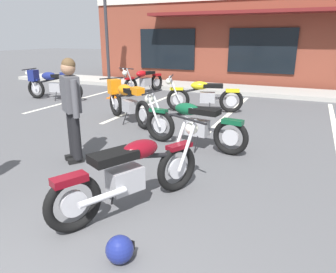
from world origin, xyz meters
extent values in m
plane|color=#515154|center=(0.00, 3.57, 0.00)|extent=(80.00, 80.00, 0.00)
cube|color=#A8A59E|center=(0.00, 11.00, 0.07)|extent=(22.00, 1.80, 0.14)
cube|color=brown|center=(0.00, 14.67, 1.82)|extent=(15.13, 5.00, 3.64)
cube|color=black|center=(-4.03, 12.13, 1.45)|extent=(2.58, 0.06, 1.70)
cube|color=black|center=(0.00, 12.13, 1.45)|extent=(2.58, 0.06, 1.70)
cube|color=maroon|center=(0.00, 11.72, 2.84)|extent=(9.08, 0.90, 0.12)
cube|color=silver|center=(-5.05, 7.40, 0.00)|extent=(0.12, 4.80, 0.01)
cube|color=silver|center=(-2.52, 7.40, 0.00)|extent=(0.12, 4.80, 0.01)
cube|color=silver|center=(0.00, 7.40, 0.00)|extent=(0.12, 4.80, 0.01)
cube|color=silver|center=(2.52, 7.40, 0.00)|extent=(0.12, 4.80, 0.01)
torus|color=black|center=(-0.20, 1.33, 0.32)|extent=(0.37, 0.62, 0.64)
cylinder|color=#B7B7BC|center=(-0.20, 1.33, 0.32)|extent=(0.18, 0.29, 0.29)
torus|color=black|center=(0.42, 2.63, 0.32)|extent=(0.37, 0.62, 0.64)
cylinder|color=#B7B7BC|center=(0.42, 2.63, 0.32)|extent=(0.18, 0.29, 0.29)
cylinder|color=silver|center=(0.38, 2.76, 0.64)|extent=(0.18, 0.31, 0.66)
cylinder|color=silver|center=(0.54, 2.68, 0.64)|extent=(0.18, 0.31, 0.66)
cylinder|color=black|center=(0.50, 2.79, 0.96)|extent=(0.61, 0.31, 0.03)
sphere|color=silver|center=(0.53, 2.87, 0.82)|extent=(0.23, 0.23, 0.17)
cube|color=maroon|center=(0.44, 2.67, 0.62)|extent=(0.28, 0.39, 0.06)
cube|color=#9E9EA3|center=(0.07, 1.91, 0.40)|extent=(0.39, 0.46, 0.28)
cylinder|color=silver|center=(0.04, 1.52, 0.36)|extent=(0.30, 0.53, 0.07)
cylinder|color=black|center=(0.16, 2.09, 0.64)|extent=(0.46, 0.88, 0.26)
ellipsoid|color=maroon|center=(0.17, 2.11, 0.72)|extent=(0.44, 0.55, 0.22)
cube|color=black|center=(0.01, 1.78, 0.72)|extent=(0.48, 0.59, 0.10)
cube|color=maroon|center=(-0.21, 1.32, 0.60)|extent=(0.30, 0.39, 0.08)
cylinder|color=black|center=(-0.12, 1.93, 0.14)|extent=(0.13, 0.08, 0.29)
torus|color=black|center=(-3.44, 9.87, 0.32)|extent=(0.23, 0.65, 0.64)
cylinder|color=#B7B7BC|center=(-3.44, 9.87, 0.32)|extent=(0.12, 0.29, 0.29)
torus|color=black|center=(-3.75, 8.46, 0.32)|extent=(0.23, 0.65, 0.64)
cylinder|color=#B7B7BC|center=(-3.75, 8.46, 0.32)|extent=(0.12, 0.29, 0.29)
cylinder|color=silver|center=(-3.68, 8.34, 0.64)|extent=(0.11, 0.33, 0.66)
cylinder|color=silver|center=(-3.86, 8.38, 0.64)|extent=(0.11, 0.33, 0.66)
cylinder|color=black|center=(-3.79, 8.28, 0.96)|extent=(0.65, 0.17, 0.03)
sphere|color=silver|center=(-3.80, 8.21, 0.82)|extent=(0.20, 0.20, 0.17)
cube|color=#B70F14|center=(-3.76, 8.42, 0.62)|extent=(0.21, 0.38, 0.06)
cube|color=#9E9EA3|center=(-3.58, 9.24, 0.40)|extent=(0.32, 0.44, 0.28)
cylinder|color=silver|center=(-3.64, 9.63, 0.36)|extent=(0.19, 0.55, 0.07)
cylinder|color=black|center=(-3.62, 9.05, 0.64)|extent=(0.26, 0.93, 0.26)
ellipsoid|color=#B70F14|center=(-3.63, 9.03, 0.72)|extent=(0.36, 0.52, 0.22)
cube|color=black|center=(-3.55, 9.38, 0.72)|extent=(0.38, 0.57, 0.10)
cube|color=#B70F14|center=(-3.44, 9.89, 0.60)|extent=(0.23, 0.39, 0.08)
cylinder|color=black|center=(-3.39, 9.27, 0.14)|extent=(0.14, 0.05, 0.29)
torus|color=black|center=(-1.41, 5.06, 0.32)|extent=(0.59, 0.43, 0.64)
cylinder|color=#B7B7BC|center=(-1.41, 5.06, 0.32)|extent=(0.28, 0.20, 0.29)
torus|color=black|center=(-2.62, 5.83, 0.32)|extent=(0.59, 0.43, 0.64)
cylinder|color=#B7B7BC|center=(-2.62, 5.83, 0.32)|extent=(0.28, 0.20, 0.29)
cylinder|color=silver|center=(-2.76, 5.81, 0.64)|extent=(0.30, 0.21, 0.66)
cylinder|color=silver|center=(-2.66, 5.96, 0.64)|extent=(0.30, 0.21, 0.66)
cylinder|color=black|center=(-2.78, 5.93, 0.96)|extent=(0.38, 0.58, 0.03)
sphere|color=silver|center=(-2.84, 5.97, 0.82)|extent=(0.23, 0.23, 0.17)
cube|color=orange|center=(-2.66, 5.85, 0.62)|extent=(0.38, 0.31, 0.06)
cube|color=#9E9EA3|center=(-1.95, 5.40, 0.40)|extent=(0.47, 0.42, 0.28)
cylinder|color=silver|center=(-1.56, 5.32, 0.36)|extent=(0.50, 0.35, 0.07)
cylinder|color=black|center=(-2.12, 5.51, 0.64)|extent=(0.83, 0.55, 0.26)
ellipsoid|color=orange|center=(-2.15, 5.53, 0.76)|extent=(0.60, 0.53, 0.26)
cube|color=orange|center=(-2.67, 5.86, 0.76)|extent=(0.35, 0.36, 0.36)
cube|color=black|center=(-1.86, 5.35, 0.78)|extent=(0.47, 0.42, 0.10)
cube|color=orange|center=(-1.61, 5.19, 0.82)|extent=(0.38, 0.34, 0.16)
cylinder|color=black|center=(-1.98, 5.21, 0.14)|extent=(0.09, 0.13, 0.29)
torus|color=black|center=(0.00, 7.44, 0.32)|extent=(0.64, 0.28, 0.64)
cylinder|color=#B7B7BC|center=(0.00, 7.44, 0.32)|extent=(0.29, 0.14, 0.29)
torus|color=black|center=(-1.38, 7.02, 0.32)|extent=(0.64, 0.28, 0.64)
cylinder|color=#B7B7BC|center=(-1.38, 7.02, 0.32)|extent=(0.29, 0.14, 0.29)
cylinder|color=silver|center=(-1.45, 6.90, 0.64)|extent=(0.32, 0.14, 0.66)
cylinder|color=silver|center=(-1.50, 7.07, 0.64)|extent=(0.32, 0.14, 0.66)
cylinder|color=black|center=(-1.55, 6.96, 0.96)|extent=(0.22, 0.64, 0.03)
sphere|color=silver|center=(-1.63, 6.94, 0.82)|extent=(0.21, 0.21, 0.17)
cube|color=yellow|center=(-1.42, 7.00, 0.62)|extent=(0.39, 0.24, 0.06)
cube|color=#9E9EA3|center=(-0.61, 7.25, 0.40)|extent=(0.45, 0.35, 0.28)
cylinder|color=silver|center=(-0.30, 7.49, 0.36)|extent=(0.55, 0.23, 0.07)
cylinder|color=black|center=(-0.81, 7.19, 0.64)|extent=(0.92, 0.33, 0.26)
ellipsoid|color=yellow|center=(-0.82, 7.19, 0.72)|extent=(0.54, 0.39, 0.22)
cube|color=black|center=(-0.48, 7.29, 0.72)|extent=(0.58, 0.42, 0.10)
cube|color=yellow|center=(0.02, 7.45, 0.60)|extent=(0.39, 0.26, 0.08)
cylinder|color=black|center=(-0.49, 7.10, 0.14)|extent=(0.06, 0.14, 0.29)
torus|color=black|center=(-4.97, 6.99, 0.32)|extent=(0.65, 0.17, 0.64)
cylinder|color=#B7B7BC|center=(-4.97, 6.99, 0.32)|extent=(0.29, 0.09, 0.29)
torus|color=black|center=(-6.40, 6.82, 0.32)|extent=(0.65, 0.17, 0.64)
cylinder|color=#B7B7BC|center=(-6.40, 6.82, 0.32)|extent=(0.29, 0.09, 0.29)
cylinder|color=silver|center=(-6.49, 6.72, 0.64)|extent=(0.33, 0.08, 0.66)
cylinder|color=silver|center=(-6.51, 6.90, 0.64)|extent=(0.33, 0.08, 0.66)
cylinder|color=black|center=(-6.58, 6.80, 0.96)|extent=(0.11, 0.66, 0.03)
sphere|color=silver|center=(-6.66, 6.79, 0.82)|extent=(0.19, 0.19, 0.17)
cube|color=navy|center=(-6.44, 6.81, 0.62)|extent=(0.37, 0.18, 0.06)
cube|color=#9E9EA3|center=(-5.61, 6.91, 0.40)|extent=(0.43, 0.29, 0.28)
cylinder|color=silver|center=(-5.26, 7.09, 0.36)|extent=(0.55, 0.13, 0.07)
cylinder|color=black|center=(-5.80, 6.89, 0.64)|extent=(0.94, 0.17, 0.26)
ellipsoid|color=navy|center=(-5.84, 6.88, 0.76)|extent=(0.55, 0.36, 0.26)
cube|color=navy|center=(-6.45, 6.81, 0.76)|extent=(0.27, 0.31, 0.36)
cube|color=black|center=(-5.51, 6.92, 0.78)|extent=(0.43, 0.29, 0.10)
cube|color=navy|center=(-5.21, 6.96, 0.82)|extent=(0.34, 0.24, 0.16)
cylinder|color=black|center=(-5.52, 6.74, 0.14)|extent=(0.04, 0.14, 0.29)
torus|color=black|center=(0.75, 4.25, 0.32)|extent=(0.65, 0.18, 0.64)
cylinder|color=#B7B7BC|center=(0.75, 4.25, 0.32)|extent=(0.29, 0.09, 0.29)
torus|color=black|center=(-0.68, 4.42, 0.32)|extent=(0.65, 0.18, 0.64)
cylinder|color=#B7B7BC|center=(-0.68, 4.42, 0.32)|extent=(0.29, 0.09, 0.29)
cylinder|color=silver|center=(-0.79, 4.34, 0.64)|extent=(0.33, 0.08, 0.66)
cylinder|color=silver|center=(-0.77, 4.52, 0.64)|extent=(0.33, 0.08, 0.66)
cylinder|color=black|center=(-0.86, 4.44, 0.96)|extent=(0.11, 0.66, 0.03)
sphere|color=silver|center=(-0.94, 4.45, 0.82)|extent=(0.19, 0.19, 0.17)
cube|color=#0F4C2D|center=(-0.72, 4.43, 0.62)|extent=(0.37, 0.18, 0.06)
cube|color=#9E9EA3|center=(0.12, 4.32, 0.40)|extent=(0.43, 0.29, 0.28)
cylinder|color=silver|center=(0.50, 4.42, 0.36)|extent=(0.55, 0.14, 0.07)
cylinder|color=black|center=(-0.08, 4.35, 0.64)|extent=(0.94, 0.17, 0.26)
ellipsoid|color=#0F4C2D|center=(-0.10, 4.35, 0.72)|extent=(0.51, 0.32, 0.22)
cube|color=black|center=(0.25, 4.31, 0.72)|extent=(0.55, 0.34, 0.10)
cube|color=#0F4C2D|center=(0.77, 4.24, 0.60)|extent=(0.38, 0.20, 0.08)
cylinder|color=black|center=(0.16, 4.14, 0.14)|extent=(0.04, 0.14, 0.29)
cube|color=black|center=(-1.46, 2.84, 0.04)|extent=(0.22, 0.25, 0.08)
cube|color=black|center=(-1.63, 2.95, 0.04)|extent=(0.22, 0.25, 0.08)
cylinder|color=black|center=(-1.44, 2.87, 0.46)|extent=(0.21, 0.21, 0.80)
cylinder|color=black|center=(-1.60, 2.98, 0.46)|extent=(0.21, 0.21, 0.80)
cube|color=#4C4C51|center=(-1.52, 2.93, 1.12)|extent=(0.44, 0.40, 0.56)
cylinder|color=#4C4C51|center=(-1.32, 2.78, 1.08)|extent=(0.14, 0.14, 0.58)
cylinder|color=#4C4C51|center=(-1.73, 3.07, 1.08)|extent=(0.14, 0.14, 0.58)
sphere|color=#A07556|center=(-1.52, 2.93, 1.52)|extent=(0.31, 0.31, 0.22)
sphere|color=brown|center=(-1.52, 2.94, 1.57)|extent=(0.29, 0.29, 0.21)
sphere|color=navy|center=(0.49, 1.11, 0.13)|extent=(0.26, 0.26, 0.26)
cube|color=black|center=(0.49, 1.21, 0.12)|extent=(0.18, 0.03, 0.09)
cube|color=orange|center=(-4.10, 7.90, 0.01)|extent=(0.34, 0.34, 0.03)
cone|color=orange|center=(-4.10, 7.90, 0.28)|extent=(0.26, 0.26, 0.50)
cylinder|color=white|center=(-4.10, 7.90, 0.32)|extent=(0.19, 0.19, 0.06)
cylinder|color=#2D2D33|center=(-5.61, 9.90, 2.33)|extent=(0.12, 0.12, 4.65)
camera|label=1|loc=(1.89, -0.92, 1.98)|focal=33.71mm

